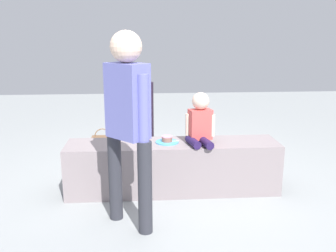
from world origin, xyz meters
TOP-DOWN VIEW (x-y plane):
  - ground_plane at (0.00, 0.00)m, footprint 12.00×12.00m
  - concrete_ledge at (0.00, 0.00)m, footprint 2.03×0.45m
  - child_seated at (0.25, -0.04)m, footprint 0.28×0.34m
  - adult_standing at (-0.40, -0.66)m, footprint 0.35×0.36m
  - cake_plate at (-0.05, 0.01)m, footprint 0.22×0.22m
  - gift_bag at (-0.43, 1.13)m, footprint 0.19×0.09m
  - railing_post at (-0.21, 0.76)m, footprint 0.36×0.36m
  - water_bottle_near_gift at (-0.61, 0.57)m, footprint 0.07×0.07m
  - party_cup_red at (0.71, 0.49)m, footprint 0.09×0.09m
  - cake_box_white at (0.79, 0.95)m, footprint 0.29×0.33m
  - handbag_black_leather at (0.38, 0.63)m, footprint 0.27×0.13m
  - handbag_brown_canvas at (-0.79, 1.24)m, footprint 0.27×0.11m

SIDE VIEW (x-z plane):
  - ground_plane at x=0.00m, z-range 0.00..0.00m
  - party_cup_red at x=0.71m, z-range 0.00..0.10m
  - cake_box_white at x=0.79m, z-range 0.00..0.13m
  - water_bottle_near_gift at x=-0.61m, z-range -0.01..0.22m
  - handbag_black_leather at x=0.38m, z-range -0.04..0.26m
  - handbag_brown_canvas at x=-0.79m, z-range -0.04..0.28m
  - gift_bag at x=-0.43m, z-range -0.02..0.32m
  - concrete_ledge at x=0.00m, z-range 0.00..0.49m
  - railing_post at x=-0.21m, z-range -0.13..0.84m
  - cake_plate at x=-0.05m, z-range 0.48..0.54m
  - child_seated at x=0.25m, z-range 0.46..0.94m
  - adult_standing at x=-0.40m, z-range 0.16..1.69m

